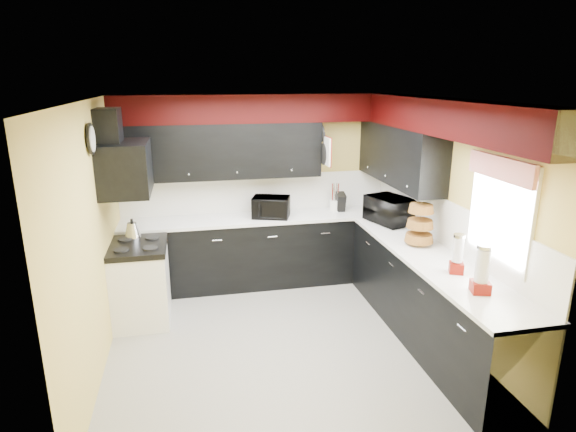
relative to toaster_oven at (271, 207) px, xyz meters
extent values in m
plane|color=gray|center=(-0.13, -1.44, -1.08)|extent=(3.60, 3.60, 0.00)
cube|color=#E0C666|center=(-0.13, 0.36, 0.17)|extent=(3.60, 0.06, 2.50)
cube|color=#E0C666|center=(1.67, -1.44, 0.17)|extent=(0.06, 3.60, 2.50)
cube|color=#E0C666|center=(-1.93, -1.44, 0.17)|extent=(0.06, 3.60, 2.50)
cube|color=white|center=(-0.13, -1.44, 1.42)|extent=(3.60, 3.60, 0.06)
cube|color=black|center=(-0.13, 0.06, -0.63)|extent=(3.60, 0.60, 0.90)
cube|color=black|center=(1.37, -1.74, -0.63)|extent=(0.60, 3.00, 0.90)
cube|color=white|center=(-0.13, 0.06, -0.16)|extent=(3.62, 0.64, 0.04)
cube|color=white|center=(1.37, -1.74, -0.16)|extent=(0.64, 3.02, 0.04)
cube|color=white|center=(-0.13, 0.35, 0.11)|extent=(3.60, 0.02, 0.50)
cube|color=white|center=(1.66, -1.44, 0.11)|extent=(0.02, 3.60, 0.50)
cube|color=black|center=(-0.63, 0.19, 0.72)|extent=(2.60, 0.35, 0.70)
cube|color=black|center=(1.50, -0.54, 0.72)|extent=(0.35, 1.80, 0.70)
cube|color=black|center=(-0.13, 0.18, 1.25)|extent=(3.60, 0.36, 0.35)
cube|color=black|center=(1.49, -1.62, 1.25)|extent=(0.36, 3.24, 0.35)
cube|color=white|center=(-1.63, -0.69, -0.65)|extent=(0.60, 0.75, 0.86)
cube|color=black|center=(-1.63, -0.69, -0.19)|extent=(0.62, 0.77, 0.06)
cube|color=black|center=(-1.68, -0.69, 0.70)|extent=(0.50, 0.78, 0.55)
cube|color=black|center=(-1.81, -0.69, 1.12)|extent=(0.24, 0.40, 0.40)
cube|color=red|center=(1.60, -2.34, 0.87)|extent=(0.04, 0.88, 0.20)
cube|color=white|center=(0.70, -0.14, 0.72)|extent=(0.03, 0.26, 0.35)
imported|color=black|center=(0.00, 0.00, 0.00)|extent=(0.57, 0.52, 0.27)
imported|color=black|center=(1.42, -0.54, 0.03)|extent=(0.56, 0.68, 0.32)
cylinder|color=white|center=(0.90, 0.11, -0.06)|extent=(0.18, 0.18, 0.16)
cube|color=black|center=(0.97, 0.09, -0.01)|extent=(0.13, 0.17, 0.25)
camera|label=1|loc=(-1.02, -5.96, 1.63)|focal=30.00mm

